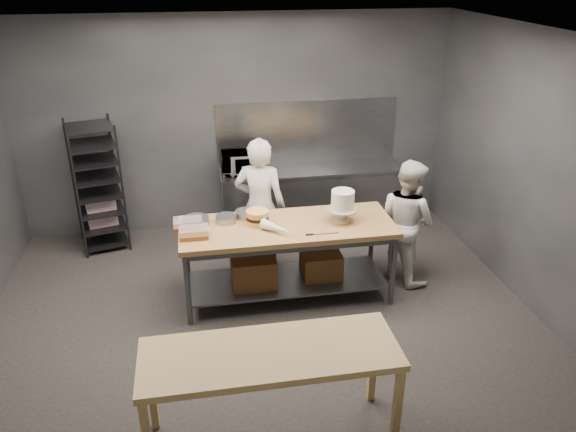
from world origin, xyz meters
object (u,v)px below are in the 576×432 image
(speed_rack, at_px, (98,187))
(chef_behind, at_px, (260,206))
(work_table, at_px, (285,252))
(near_counter, at_px, (270,360))
(layer_cake, at_px, (257,217))
(chef_right, at_px, (407,221))
(microwave, at_px, (241,163))
(frosted_cake_stand, at_px, (343,202))

(speed_rack, xyz_separation_m, chef_behind, (2.04, -1.02, 0.01))
(work_table, distance_m, near_counter, 2.19)
(near_counter, relative_size, layer_cake, 7.91)
(near_counter, distance_m, layer_cake, 2.23)
(speed_rack, relative_size, chef_right, 1.14)
(layer_cake, bearing_deg, chef_behind, 80.03)
(work_table, distance_m, layer_cake, 0.53)
(near_counter, relative_size, speed_rack, 1.14)
(microwave, bearing_deg, near_counter, -92.66)
(microwave, height_order, layer_cake, microwave)
(near_counter, xyz_separation_m, speed_rack, (-1.74, 3.83, 0.04))
(work_table, relative_size, chef_behind, 1.39)
(near_counter, distance_m, speed_rack, 4.21)
(speed_rack, distance_m, layer_cake, 2.53)
(chef_behind, xyz_separation_m, microwave, (-0.11, 1.10, 0.18))
(chef_behind, bearing_deg, chef_right, -176.82)
(near_counter, bearing_deg, layer_cake, 85.13)
(microwave, bearing_deg, chef_right, -41.67)
(speed_rack, xyz_separation_m, layer_cake, (1.93, -1.62, 0.14))
(frosted_cake_stand, xyz_separation_m, layer_cake, (-0.95, 0.10, -0.15))
(near_counter, distance_m, chef_behind, 2.82)
(microwave, distance_m, layer_cake, 1.70)
(chef_behind, bearing_deg, near_counter, 103.92)
(chef_right, relative_size, frosted_cake_stand, 4.13)
(speed_rack, bearing_deg, frosted_cake_stand, -30.88)
(chef_right, distance_m, frosted_cake_stand, 0.96)
(speed_rack, distance_m, chef_behind, 2.28)
(frosted_cake_stand, height_order, layer_cake, frosted_cake_stand)
(chef_behind, distance_m, chef_right, 1.78)
(near_counter, relative_size, frosted_cake_stand, 5.40)
(microwave, bearing_deg, layer_cake, -89.78)
(chef_behind, bearing_deg, frosted_cake_stand, 160.21)
(near_counter, height_order, chef_behind, chef_behind)
(chef_behind, relative_size, frosted_cake_stand, 4.68)
(near_counter, height_order, layer_cake, layer_cake)
(microwave, bearing_deg, chef_behind, -84.26)
(speed_rack, relative_size, layer_cake, 6.93)
(work_table, height_order, microwave, microwave)
(layer_cake, bearing_deg, microwave, 90.22)
(chef_right, height_order, layer_cake, chef_right)
(chef_behind, bearing_deg, work_table, 125.77)
(chef_right, bearing_deg, near_counter, 114.01)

